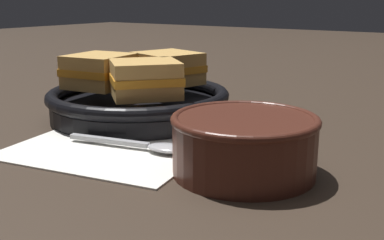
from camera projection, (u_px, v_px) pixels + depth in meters
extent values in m
plane|color=#382B21|center=(171.00, 148.00, 0.54)|extent=(4.00, 4.00, 0.00)
cube|color=white|center=(112.00, 146.00, 0.55)|extent=(0.24, 0.21, 0.00)
cylinder|color=#4C2319|center=(244.00, 146.00, 0.46)|extent=(0.14, 0.14, 0.06)
cylinder|color=#C14C19|center=(245.00, 131.00, 0.46)|extent=(0.12, 0.12, 0.01)
torus|color=#4C2319|center=(245.00, 119.00, 0.45)|extent=(0.14, 0.14, 0.01)
cube|color=#B7B7BC|center=(109.00, 140.00, 0.55)|extent=(0.10, 0.03, 0.01)
ellipsoid|color=#B7B7BC|center=(168.00, 148.00, 0.52)|extent=(0.05, 0.04, 0.01)
cylinder|color=black|center=(139.00, 110.00, 0.68)|extent=(0.24, 0.24, 0.02)
torus|color=black|center=(138.00, 95.00, 0.67)|extent=(0.25, 0.25, 0.02)
cube|color=tan|center=(168.00, 78.00, 0.71)|extent=(0.10, 0.10, 0.02)
cube|color=orange|center=(168.00, 68.00, 0.70)|extent=(0.11, 0.10, 0.01)
cube|color=tan|center=(168.00, 59.00, 0.70)|extent=(0.10, 0.10, 0.02)
cube|color=tan|center=(100.00, 81.00, 0.68)|extent=(0.09, 0.09, 0.02)
cube|color=orange|center=(100.00, 71.00, 0.68)|extent=(0.09, 0.10, 0.01)
cube|color=tan|center=(100.00, 61.00, 0.68)|extent=(0.09, 0.09, 0.02)
cube|color=tan|center=(145.00, 90.00, 0.62)|extent=(0.11, 0.11, 0.02)
cube|color=orange|center=(145.00, 79.00, 0.61)|extent=(0.12, 0.12, 0.01)
cube|color=tan|center=(145.00, 68.00, 0.61)|extent=(0.11, 0.11, 0.02)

